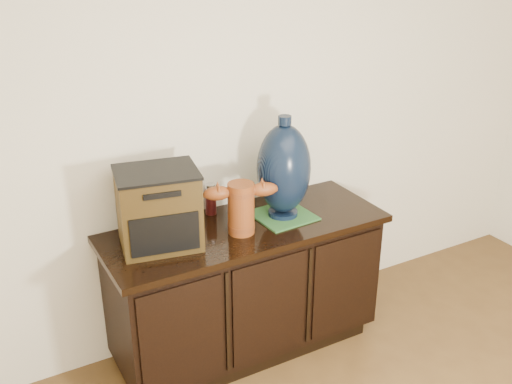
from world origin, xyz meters
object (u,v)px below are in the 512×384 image
terracotta_vessel (241,205)px  spray_can (211,199)px  tv_radio (159,208)px  lamp_base (284,169)px  sideboard (246,287)px

terracotta_vessel → spray_can: size_ratio=2.19×
terracotta_vessel → tv_radio: bearing=-175.0°
terracotta_vessel → lamp_base: bearing=28.1°
tv_radio → lamp_base: (0.66, -0.02, 0.08)m
sideboard → spray_can: bearing=113.9°
terracotta_vessel → tv_radio: 0.40m
lamp_base → spray_can: 0.42m
terracotta_vessel → lamp_base: size_ratio=0.69×
sideboard → lamp_base: lamp_base is taller
terracotta_vessel → lamp_base: (0.27, 0.06, 0.12)m
lamp_base → spray_can: (-0.31, 0.21, -0.18)m
lamp_base → tv_radio: bearing=177.9°
sideboard → tv_radio: tv_radio is taller
lamp_base → spray_can: lamp_base is taller
spray_can → sideboard: bearing=-66.1°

